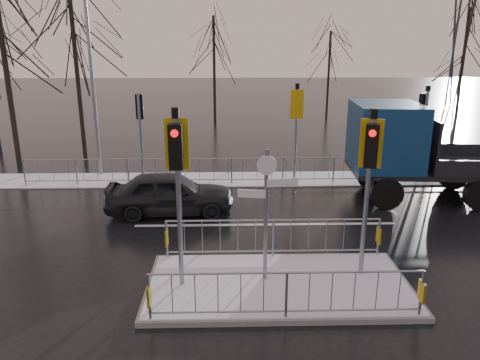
{
  "coord_description": "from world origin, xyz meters",
  "views": [
    {
      "loc": [
        -1.13,
        -9.53,
        5.49
      ],
      "look_at": [
        -0.81,
        2.62,
        1.8
      ],
      "focal_mm": 35.0,
      "sensor_mm": 36.0,
      "label": 1
    }
  ],
  "objects_px": {
    "car_far_lane": "(170,193)",
    "flatbed_truck": "(414,149)",
    "street_lamp_left": "(93,65)",
    "traffic_island": "(278,272)"
  },
  "relations": [
    {
      "from": "car_far_lane",
      "to": "flatbed_truck",
      "type": "distance_m",
      "value": 8.54
    },
    {
      "from": "street_lamp_left",
      "to": "flatbed_truck",
      "type": "bearing_deg",
      "value": -15.78
    },
    {
      "from": "car_far_lane",
      "to": "street_lamp_left",
      "type": "distance_m",
      "value": 6.9
    },
    {
      "from": "traffic_island",
      "to": "flatbed_truck",
      "type": "height_order",
      "value": "traffic_island"
    },
    {
      "from": "traffic_island",
      "to": "flatbed_truck",
      "type": "distance_m",
      "value": 8.29
    },
    {
      "from": "traffic_island",
      "to": "street_lamp_left",
      "type": "distance_m",
      "value": 12.17
    },
    {
      "from": "car_far_lane",
      "to": "flatbed_truck",
      "type": "bearing_deg",
      "value": -84.16
    },
    {
      "from": "traffic_island",
      "to": "flatbed_truck",
      "type": "relative_size",
      "value": 0.81
    },
    {
      "from": "flatbed_truck",
      "to": "street_lamp_left",
      "type": "xyz_separation_m",
      "value": [
        -11.78,
        3.33,
        2.7
      ]
    },
    {
      "from": "car_far_lane",
      "to": "street_lamp_left",
      "type": "bearing_deg",
      "value": 33.27
    }
  ]
}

